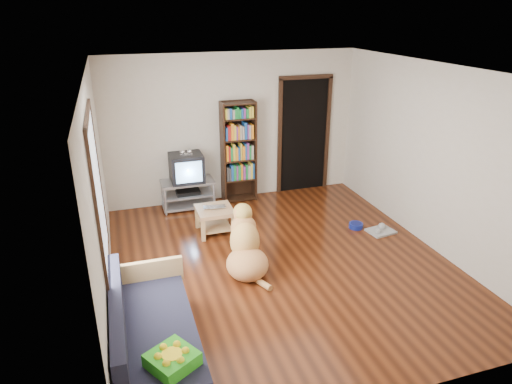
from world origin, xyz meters
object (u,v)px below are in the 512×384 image
object	(u,v)px
coffee_table	(215,216)
dog	(246,248)
tv_stand	(188,193)
sofa	(153,339)
dog_bowl	(356,226)
green_cushion	(172,360)
grey_rag	(381,231)
crt_tv	(186,167)
laptop	(215,209)
bookshelf	(238,147)

from	to	relation	value
coffee_table	dog	world-z (taller)	dog
tv_stand	sofa	xyz separation A→B (m)	(-0.97, -3.63, -0.01)
dog_bowl	green_cushion	bearing A→B (deg)	-141.34
coffee_table	sofa	bearing A→B (deg)	-115.20
green_cushion	grey_rag	world-z (taller)	green_cushion
crt_tv	tv_stand	bearing A→B (deg)	-90.00
crt_tv	dog	world-z (taller)	crt_tv
laptop	dog	size ratio (longest dim) A/B	0.31
bookshelf	sofa	size ratio (longest dim) A/B	1.00
green_cushion	tv_stand	bearing A→B (deg)	47.60
green_cushion	coffee_table	world-z (taller)	green_cushion
coffee_table	crt_tv	bearing A→B (deg)	102.16
coffee_table	dog	distance (m)	1.21
bookshelf	coffee_table	size ratio (longest dim) A/B	3.27
grey_rag	bookshelf	distance (m)	2.81
dog_bowl	sofa	xyz separation A→B (m)	(-3.38, -2.02, 0.22)
coffee_table	dog_bowl	bearing A→B (deg)	-14.12
green_cushion	crt_tv	distance (m)	4.33
green_cushion	coffee_table	bearing A→B (deg)	40.03
dog	green_cushion	bearing A→B (deg)	-122.19
laptop	dog	world-z (taller)	dog
bookshelf	dog	bearing A→B (deg)	-103.58
grey_rag	dog	xyz separation A→B (m)	(-2.33, -0.40, 0.31)
coffee_table	bookshelf	bearing A→B (deg)	58.27
grey_rag	crt_tv	bearing A→B (deg)	145.20
dog_bowl	bookshelf	xyz separation A→B (m)	(-1.46, 1.71, 0.96)
laptop	bookshelf	distance (m)	1.51
grey_rag	crt_tv	distance (m)	3.38
sofa	coffee_table	xyz separation A→B (m)	(1.21, 2.57, 0.02)
green_cushion	bookshelf	distance (m)	4.70
crt_tv	grey_rag	bearing A→B (deg)	-34.80
laptop	sofa	world-z (taller)	sofa
laptop	crt_tv	distance (m)	1.19
laptop	bookshelf	xyz separation A→B (m)	(0.72, 1.19, 0.59)
laptop	tv_stand	size ratio (longest dim) A/B	0.38
sofa	dog	bearing A→B (deg)	45.22
dog_bowl	crt_tv	xyz separation A→B (m)	(-2.41, 1.63, 0.70)
dog	sofa	bearing A→B (deg)	-134.78
dog_bowl	bookshelf	world-z (taller)	bookshelf
crt_tv	dog_bowl	bearing A→B (deg)	-34.13
grey_rag	coffee_table	bearing A→B (deg)	162.15
laptop	dog_bowl	distance (m)	2.27
tv_stand	dog	xyz separation A→B (m)	(0.38, -2.27, 0.06)
green_cushion	sofa	bearing A→B (deg)	70.86
laptop	coffee_table	distance (m)	0.14
green_cushion	coffee_table	distance (m)	3.34
crt_tv	coffee_table	distance (m)	1.20
green_cushion	coffee_table	size ratio (longest dim) A/B	0.67
coffee_table	green_cushion	bearing A→B (deg)	-108.96
grey_rag	sofa	world-z (taller)	sofa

